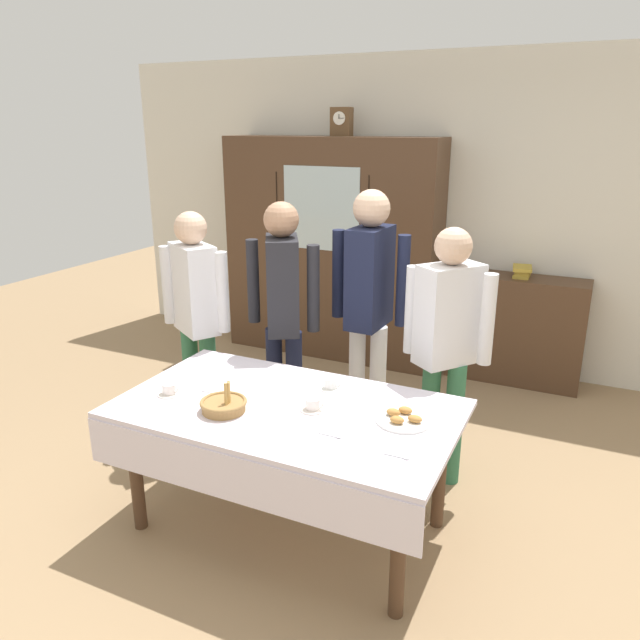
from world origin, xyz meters
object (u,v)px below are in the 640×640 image
at_px(tea_cup_mid_left, 169,390).
at_px(bread_basket, 224,405).
at_px(spoon_near_left, 334,436).
at_px(spoon_far_left, 213,393).
at_px(tea_cup_back_edge, 331,384).
at_px(person_beside_shelf, 369,295).
at_px(pastry_plate, 403,418).
at_px(bookshelf_low, 516,329).
at_px(mantel_clock, 342,122).
at_px(dining_table, 284,425).
at_px(tea_cup_near_right, 313,405).
at_px(book_stack, 522,271).
at_px(wall_cabinet, 331,249).
at_px(spoon_center, 400,457).
at_px(person_by_cabinet, 447,334).
at_px(person_near_right_end, 283,302).
at_px(person_behind_table_right, 196,306).

distance_m(tea_cup_mid_left, bread_basket, 0.38).
height_order(bread_basket, spoon_near_left, bread_basket).
bearing_deg(spoon_far_left, tea_cup_mid_left, -152.39).
xyz_separation_m(tea_cup_back_edge, spoon_near_left, (0.23, -0.48, -0.02)).
bearing_deg(tea_cup_back_edge, person_beside_shelf, 95.36).
bearing_deg(person_beside_shelf, pastry_plate, -59.97).
relative_size(pastry_plate, spoon_near_left, 2.35).
distance_m(bookshelf_low, person_beside_shelf, 1.84).
height_order(mantel_clock, person_beside_shelf, mantel_clock).
bearing_deg(tea_cup_mid_left, dining_table, 9.86).
bearing_deg(pastry_plate, tea_cup_near_right, -169.68).
bearing_deg(spoon_far_left, book_stack, 65.05).
distance_m(wall_cabinet, person_beside_shelf, 1.78).
bearing_deg(pastry_plate, spoon_center, -74.24).
relative_size(wall_cabinet, tea_cup_near_right, 15.48).
height_order(bread_basket, spoon_far_left, bread_basket).
bearing_deg(tea_cup_back_edge, mantel_clock, 112.31).
relative_size(book_stack, spoon_near_left, 1.97).
bearing_deg(tea_cup_near_right, spoon_center, -24.78).
xyz_separation_m(bread_basket, person_beside_shelf, (0.31, 1.23, 0.30)).
distance_m(dining_table, spoon_near_left, 0.40).
bearing_deg(person_by_cabinet, dining_table, -125.91).
relative_size(person_near_right_end, person_behind_table_right, 1.05).
relative_size(book_stack, person_behind_table_right, 0.15).
distance_m(mantel_clock, spoon_center, 3.46).
xyz_separation_m(spoon_far_left, person_behind_table_right, (-0.60, 0.69, 0.23)).
bearing_deg(spoon_center, tea_cup_mid_left, 176.10).
distance_m(wall_cabinet, pastry_plate, 2.89).
distance_m(book_stack, pastry_plate, 2.52).
bearing_deg(bookshelf_low, pastry_plate, -94.64).
distance_m(spoon_near_left, person_behind_table_right, 1.64).
xyz_separation_m(mantel_clock, spoon_center, (1.50, -2.79, -1.40)).
distance_m(bookshelf_low, pastry_plate, 2.53).
distance_m(book_stack, person_beside_shelf, 1.73).
height_order(book_stack, spoon_far_left, book_stack).
bearing_deg(person_beside_shelf, tea_cup_near_right, -84.81).
xyz_separation_m(dining_table, person_near_right_end, (-0.46, 0.85, 0.38)).
xyz_separation_m(mantel_clock, spoon_near_left, (1.16, -2.75, -1.40)).
bearing_deg(person_near_right_end, bookshelf_low, 54.91).
distance_m(dining_table, mantel_clock, 3.10).
bearing_deg(tea_cup_near_right, book_stack, 75.76).
relative_size(spoon_far_left, person_near_right_end, 0.07).
bearing_deg(person_behind_table_right, tea_cup_back_edge, -17.16).
relative_size(bookshelf_low, tea_cup_back_edge, 8.40).
distance_m(dining_table, person_beside_shelf, 1.16).
relative_size(tea_cup_back_edge, spoon_far_left, 1.09).
relative_size(bread_basket, pastry_plate, 0.86).
xyz_separation_m(tea_cup_near_right, bread_basket, (-0.40, -0.20, 0.01)).
relative_size(dining_table, tea_cup_near_right, 13.47).
height_order(book_stack, bread_basket, book_stack).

